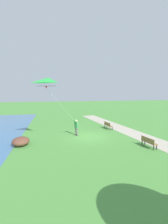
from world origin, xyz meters
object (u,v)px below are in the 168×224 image
Objects in this scene: flying_kite at (48,84)px; park_bench_far_walkway at (149,142)px; park_bench_near_walkway at (108,125)px; person_kite_flyer at (76,126)px; lakeside_shrub at (21,141)px.

flying_kite reaches higher than park_bench_far_walkway.
park_bench_near_walkway is 1.00× the size of park_bench_far_walkway.
person_kite_flyer is 5.78m from lakeside_shrub.
park_bench_near_walkway is (-4.46, -2.05, -0.54)m from person_kite_flyer.
park_bench_near_walkway is at bearing -151.93° from flying_kite.
flying_kite is at bearing -20.10° from park_bench_far_walkway.
park_bench_near_walkway is at bearing -155.33° from person_kite_flyer.
flying_kite is 2.62× the size of park_bench_near_walkway.
park_bench_far_walkway is (-5.52, 4.87, -0.54)m from person_kite_flyer.
park_bench_near_walkway is 10.64m from lakeside_shrub.
park_bench_near_walkway is 7.00m from park_bench_far_walkway.
flying_kite is at bearing 28.07° from park_bench_near_walkway.
park_bench_far_walkway is at bearing 165.61° from lakeside_shrub.
person_kite_flyer reaches higher than park_bench_far_walkway.
flying_kite is at bearing -174.20° from lakeside_shrub.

